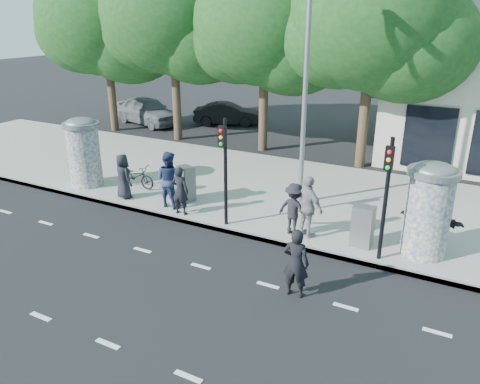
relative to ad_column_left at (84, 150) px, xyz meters
The scene contains 26 objects.
ground 8.63m from the ad_column_left, 32.01° to the right, with size 120.00×120.00×0.00m, color black.
sidewalk 7.94m from the ad_column_left, 22.62° to the left, with size 40.00×8.00×0.15m, color gray.
curb 7.41m from the ad_column_left, ahead, with size 40.00×0.10×0.16m, color slate.
lane_dash_near 9.95m from the ad_column_left, 42.94° to the right, with size 32.00×0.12×0.01m, color silver.
lane_dash_far 7.99m from the ad_column_left, 23.29° to the right, with size 32.00×0.12×0.01m, color silver.
ad_column_left is the anchor object (origin of this frame).
ad_column_right 12.40m from the ad_column_left, ahead, with size 1.36×1.36×2.65m.
traffic_pole_near 6.67m from the ad_column_left, ahead, with size 0.22×0.31×3.40m.
traffic_pole_far 11.44m from the ad_column_left, ahead, with size 0.22×0.31×3.40m.
street_lamp 8.90m from the ad_column_left, 14.94° to the left, with size 0.25×0.93×8.00m.
tree_far_left 10.92m from the ad_column_left, 125.94° to the left, with size 7.20×7.20×9.26m.
tree_mid_left 9.50m from the ad_column_left, 99.23° to the left, with size 7.20×7.20×9.57m.
tree_near_left 10.07m from the ad_column_left, 65.71° to the left, with size 6.80×6.80×8.97m.
tree_center 12.62m from the ad_column_left, 41.88° to the left, with size 7.00×7.00×9.30m.
ped_a 2.34m from the ad_column_left, 10.23° to the right, with size 0.80×0.52×1.63m, color black.
ped_b 4.95m from the ad_column_left, ahead, with size 0.60×0.39×1.64m, color black.
ped_c 4.17m from the ad_column_left, ahead, with size 0.95×0.74×1.95m, color navy.
ped_d 8.76m from the ad_column_left, ahead, with size 1.04×0.60×1.60m, color black.
ped_e 9.19m from the ad_column_left, ahead, with size 1.11×0.63×1.90m, color gray.
ped_f 12.49m from the ad_column_left, ahead, with size 1.70×0.61×1.83m, color black.
man_road 10.46m from the ad_column_left, 17.72° to the right, with size 0.64×0.42×1.75m, color black.
bicycle 2.19m from the ad_column_left, 19.48° to the left, with size 1.69×0.59×0.89m, color black.
cabinet_left 4.43m from the ad_column_left, ahead, with size 0.60×0.43×1.25m, color #5E6062.
cabinet_right 10.81m from the ad_column_left, ahead, with size 0.58×0.42×1.22m, color slate.
car_left 11.46m from the ad_column_left, 116.50° to the left, with size 4.88×1.96×1.66m, color slate.
car_mid 12.45m from the ad_column_left, 93.18° to the left, with size 4.06×1.42×1.34m, color black.
Camera 1 is at (6.14, -7.92, 6.41)m, focal length 35.00 mm.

